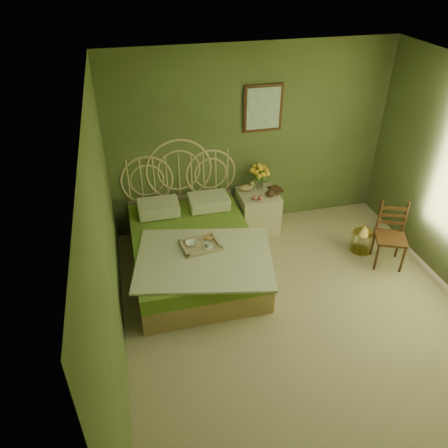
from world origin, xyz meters
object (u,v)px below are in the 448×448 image
object	(u,v)px
bed	(193,248)
chair	(389,231)
birdcage	(362,239)
nightstand	(258,207)

from	to	relation	value
bed	chair	bearing A→B (deg)	-10.33
bed	birdcage	size ratio (longest dim) A/B	5.46
bed	chair	size ratio (longest dim) A/B	2.63
chair	birdcage	world-z (taller)	chair
bed	chair	world-z (taller)	bed
bed	birdcage	bearing A→B (deg)	-4.87
nightstand	birdcage	world-z (taller)	nightstand
bed	birdcage	world-z (taller)	bed
chair	birdcage	size ratio (longest dim) A/B	2.07
birdcage	nightstand	bearing A→B (deg)	144.73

